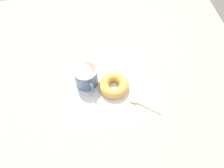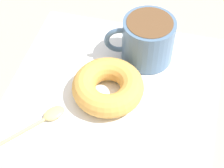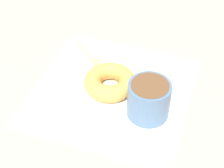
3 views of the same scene
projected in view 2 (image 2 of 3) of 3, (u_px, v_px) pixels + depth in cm
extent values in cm
cube|color=tan|center=(123.00, 94.00, 63.61)|extent=(120.00, 120.00, 2.00)
cube|color=white|center=(112.00, 92.00, 62.43)|extent=(35.82, 35.82, 0.30)
cylinder|color=slate|center=(148.00, 40.00, 64.45)|extent=(9.00, 9.00, 7.96)
cylinder|color=brown|center=(150.00, 24.00, 61.54)|extent=(7.80, 7.80, 0.60)
torus|color=slate|center=(119.00, 40.00, 64.45)|extent=(2.40, 5.39, 5.36)
torus|color=gold|center=(108.00, 87.00, 60.48)|extent=(11.72, 11.72, 3.88)
ellipsoid|color=#D8B772|center=(54.00, 113.00, 58.98)|extent=(4.32, 4.09, 0.90)
cylinder|color=#D8B772|center=(19.00, 133.00, 56.80)|extent=(8.50, 6.66, 0.56)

